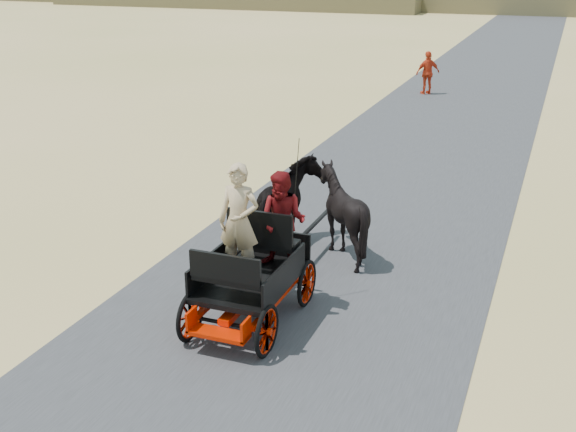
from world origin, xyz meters
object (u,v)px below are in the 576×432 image
(carriage, at_px, (251,299))
(pedestrian, at_px, (428,73))
(horse_left, at_px, (288,206))
(horse_right, at_px, (342,213))

(carriage, bearing_deg, pedestrian, 93.15)
(horse_left, height_order, pedestrian, pedestrian)
(carriage, relative_size, horse_left, 1.20)
(horse_right, xyz_separation_m, pedestrian, (-1.66, 17.18, 0.01))
(pedestrian, bearing_deg, horse_right, 57.91)
(horse_right, bearing_deg, carriage, 79.61)
(horse_left, bearing_deg, pedestrian, -88.13)
(horse_left, xyz_separation_m, horse_right, (1.10, 0.00, 0.00))
(pedestrian, bearing_deg, carriage, 55.53)
(pedestrian, bearing_deg, horse_left, 54.25)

